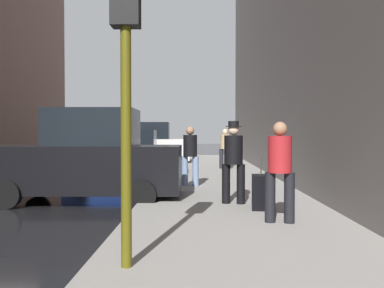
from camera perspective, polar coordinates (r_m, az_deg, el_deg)
sidewalk at (r=10.18m, az=4.65°, el=-7.56°), size 4.00×40.00×0.15m
parked_black_suv at (r=10.60m, az=-13.83°, el=-2.03°), size 4.60×2.06×2.25m
parked_blue_sedan at (r=16.11m, az=-8.82°, el=-1.50°), size 4.25×2.14×1.79m
parked_white_van at (r=22.66m, az=-6.06°, el=-0.19°), size 4.65×2.15×2.25m
fire_hydrant at (r=15.14m, az=-2.56°, el=-3.00°), size 0.42×0.22×0.70m
traffic_light at (r=4.98m, az=-8.82°, el=14.13°), size 0.32×0.32×3.60m
pedestrian_with_fedora at (r=9.23m, az=5.55°, el=-1.86°), size 0.53×0.48×1.78m
pedestrian_in_tan_coat at (r=18.45m, az=4.43°, el=-0.33°), size 0.52×0.46×1.71m
pedestrian_in_jeans at (r=12.33m, az=-0.25°, el=-1.18°), size 0.53×0.48×1.71m
pedestrian_in_red_jacket at (r=7.37m, az=11.63°, el=-2.94°), size 0.52×0.47×1.71m
rolling_suitcase at (r=8.70m, az=9.17°, el=-6.33°), size 0.42×0.60×1.04m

